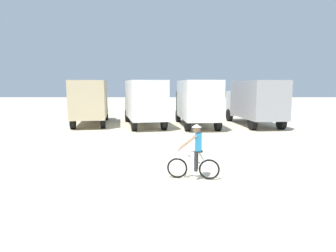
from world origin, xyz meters
name	(u,v)px	position (x,y,z in m)	size (l,w,h in m)	color
ground_plane	(158,174)	(0.00, 0.00, 0.00)	(120.00, 120.00, 0.00)	beige
box_truck_tan_camper	(91,100)	(-5.57, 12.89, 1.87)	(3.37, 7.03, 3.35)	#CCB78E
box_truck_avon_van	(145,101)	(-1.39, 12.07, 1.87)	(3.73, 7.09, 3.35)	white
box_truck_white_box	(197,101)	(2.46, 11.86, 1.87)	(2.96, 6.93, 3.35)	white
box_truck_grey_hauler	(255,100)	(6.85, 12.39, 1.87)	(3.08, 6.97, 3.35)	#9E9EA3
cyclist_orange_shirt	(195,154)	(1.25, -0.53, 0.85)	(1.72, 0.54, 1.82)	black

